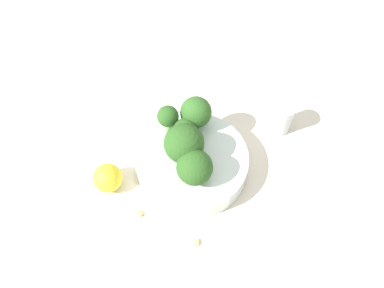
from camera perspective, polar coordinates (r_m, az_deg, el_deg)
The scene contains 11 objects.
ground_plane at distance 0.59m, azimuth 0.00°, elevation -3.82°, with size 3.00×3.00×0.00m, color beige.
bowl at distance 0.58m, azimuth 0.00°, elevation -2.89°, with size 0.17×0.17×0.04m, color silver.
broccoli_floret_0 at distance 0.56m, azimuth -1.10°, elevation 2.02°, with size 0.04×0.04×0.04m.
broccoli_floret_1 at distance 0.52m, azimuth 0.41°, elevation -3.61°, with size 0.05×0.05×0.06m.
broccoli_floret_2 at distance 0.53m, azimuth -1.22°, elevation 0.01°, with size 0.06×0.06×0.07m.
broccoli_floret_3 at distance 0.57m, azimuth 0.60°, elevation 4.81°, with size 0.05×0.05×0.06m.
broccoli_floret_4 at distance 0.56m, azimuth -3.68°, elevation 4.05°, with size 0.03×0.03×0.05m.
pepper_shaker at distance 0.63m, azimuth 13.60°, elevation 3.92°, with size 0.04×0.04×0.06m.
lemon_wedge at distance 0.57m, azimuth -12.72°, elevation -5.06°, with size 0.04×0.04×0.04m, color yellow.
almond_crumb_0 at distance 0.56m, azimuth -7.87°, elevation -10.36°, with size 0.01×0.01×0.01m, color #AD7F4C.
almond_crumb_1 at distance 0.54m, azimuth 0.70°, elevation -14.72°, with size 0.01×0.01×0.01m, color tan.
Camera 1 is at (-0.14, 0.26, 0.51)m, focal length 35.00 mm.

